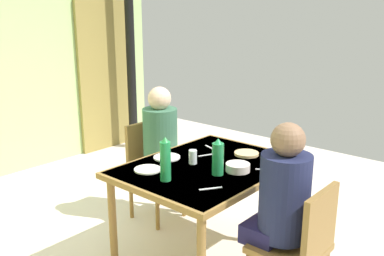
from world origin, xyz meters
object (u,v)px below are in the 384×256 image
at_px(water_bottle_green_far, 218,158).
at_px(chair_far_diner, 151,164).
at_px(chair_near_diner, 300,245).
at_px(water_bottle_green_near, 165,160).
at_px(person_near_diner, 282,194).
at_px(person_far_diner, 161,137).
at_px(dining_table, 207,174).
at_px(serving_bowl_center, 238,167).

bearing_deg(water_bottle_green_far, chair_far_diner, 71.94).
bearing_deg(chair_near_diner, water_bottle_green_near, 106.30).
height_order(chair_near_diner, person_near_diner, person_near_diner).
distance_m(person_far_diner, water_bottle_green_near, 0.93).
height_order(dining_table, chair_far_diner, chair_far_diner).
xyz_separation_m(chair_far_diner, water_bottle_green_near, (-0.63, -0.81, 0.40)).
height_order(chair_far_diner, water_bottle_green_far, water_bottle_green_far).
bearing_deg(person_near_diner, person_far_diner, 74.60).
xyz_separation_m(dining_table, chair_near_diner, (-0.16, -0.83, -0.18)).
distance_m(dining_table, water_bottle_green_far, 0.28).
relative_size(dining_table, person_far_diner, 1.65).
bearing_deg(person_far_diner, person_near_diner, 74.60).
relative_size(water_bottle_green_far, serving_bowl_center, 1.51).
bearing_deg(serving_bowl_center, person_near_diner, -113.37).
bearing_deg(water_bottle_green_near, water_bottle_green_far, -32.28).
bearing_deg(serving_bowl_center, chair_far_diner, 80.17).
bearing_deg(serving_bowl_center, person_far_diner, 78.77).
relative_size(chair_near_diner, person_near_diner, 1.13).
xyz_separation_m(dining_table, water_bottle_green_near, (-0.41, 0.02, 0.22)).
xyz_separation_m(chair_near_diner, person_far_diner, (0.38, 1.53, 0.28)).
bearing_deg(person_far_diner, chair_near_diner, 75.92).
distance_m(dining_table, person_far_diner, 0.74).
bearing_deg(person_far_diner, dining_table, 72.17).
relative_size(chair_far_diner, water_bottle_green_near, 2.91).
relative_size(person_far_diner, water_bottle_green_near, 2.57).
height_order(person_far_diner, water_bottle_green_far, person_far_diner).
height_order(water_bottle_green_near, water_bottle_green_far, water_bottle_green_near).
bearing_deg(chair_far_diner, dining_table, 74.94).
distance_m(water_bottle_green_far, serving_bowl_center, 0.18).
xyz_separation_m(chair_near_diner, serving_bowl_center, (0.20, 0.60, 0.28)).
relative_size(dining_table, person_near_diner, 1.65).
xyz_separation_m(chair_near_diner, chair_far_diner, (0.38, 1.67, 0.00)).
distance_m(dining_table, chair_far_diner, 0.88).
xyz_separation_m(person_near_diner, person_far_diner, (0.38, 1.39, 0.00)).
height_order(dining_table, chair_near_diner, chair_near_diner).
relative_size(chair_near_diner, water_bottle_green_far, 3.40).
height_order(person_far_diner, serving_bowl_center, person_far_diner).
distance_m(chair_far_diner, person_near_diner, 1.60).
xyz_separation_m(person_far_diner, water_bottle_green_far, (-0.33, -0.87, 0.09)).
xyz_separation_m(dining_table, person_near_diner, (-0.16, -0.70, 0.10)).
height_order(chair_near_diner, water_bottle_green_near, water_bottle_green_near).
xyz_separation_m(water_bottle_green_near, serving_bowl_center, (0.45, -0.26, -0.11)).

